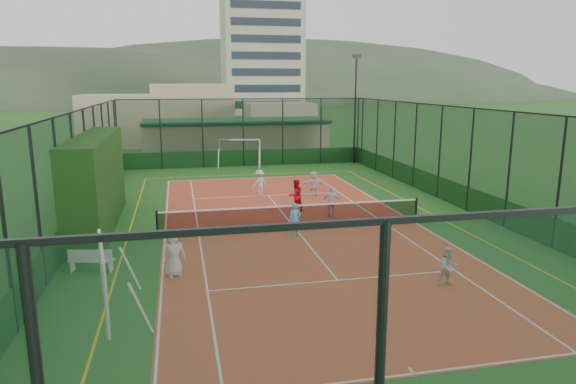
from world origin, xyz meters
name	(u,v)px	position (x,y,z in m)	size (l,w,h in m)	color
ground	(293,227)	(0.00, 0.00, 0.00)	(300.00, 300.00, 0.00)	#246221
court_slab	(293,226)	(0.00, 0.00, 0.01)	(11.17, 23.97, 0.01)	#B33F27
tennis_net	(293,215)	(0.00, 0.00, 0.53)	(11.67, 0.12, 1.06)	black
perimeter_fence	(294,170)	(0.00, 0.00, 2.50)	(18.12, 34.12, 5.00)	black
floodlight_ne	(355,110)	(8.60, 16.60, 4.12)	(0.60, 0.26, 8.25)	black
clubhouse	(236,138)	(0.00, 22.00, 1.57)	(15.20, 7.20, 3.15)	tan
apartment_tower	(261,36)	(12.00, 82.00, 15.00)	(15.00, 12.00, 30.00)	beige
distant_hills	(191,102)	(0.00, 150.00, 0.00)	(200.00, 60.00, 24.00)	#384C33
hedge_left	(96,182)	(-8.30, 1.68, 2.00)	(1.37, 9.14, 4.00)	black
white_bench	(91,260)	(-7.80, -3.87, 0.41)	(1.47, 0.40, 0.82)	white
futsal_goal_near	(104,280)	(-6.91, -7.42, 0.99)	(0.89, 3.07, 1.98)	white
futsal_goal_far	(240,153)	(-0.31, 16.87, 1.00)	(3.10, 0.90, 2.00)	white
child_near_left	(174,253)	(-5.08, -4.87, 0.78)	(0.75, 0.49, 1.53)	white
child_near_mid	(295,220)	(-0.25, -1.40, 0.70)	(0.50, 0.33, 1.38)	#4798C9
child_near_right	(448,266)	(3.21, -7.52, 0.64)	(0.61, 0.48, 1.25)	silver
child_far_left	(260,183)	(-0.46, 6.48, 0.73)	(0.94, 0.54, 1.45)	silver
child_far_right	(331,202)	(2.08, 1.20, 0.74)	(0.86, 0.36, 1.46)	silver
child_far_back	(314,184)	(2.44, 5.78, 0.70)	(1.28, 0.41, 1.38)	white
coach	(296,196)	(0.69, 2.59, 0.80)	(0.77, 0.60, 1.59)	red
tennis_balls	(270,218)	(-0.79, 1.46, 0.04)	(2.35, 1.07, 0.07)	#CCE033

